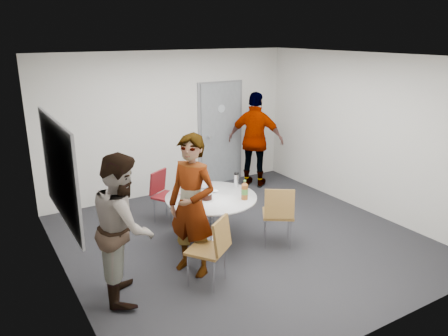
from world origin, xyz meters
TOP-DOWN VIEW (x-y plane):
  - floor at (0.00, 0.00)m, footprint 5.00×5.00m
  - ceiling at (0.00, 0.00)m, footprint 5.00×5.00m
  - wall_back at (0.00, 2.50)m, footprint 5.00×0.00m
  - wall_left at (-2.50, 0.00)m, footprint 0.00×5.00m
  - wall_right at (2.50, 0.00)m, footprint 0.00×5.00m
  - wall_front at (0.00, -2.50)m, footprint 5.00×0.00m
  - door at (1.10, 2.48)m, footprint 1.02×0.17m
  - whiteboard at (-2.46, 0.20)m, footprint 0.04×1.90m
  - table at (-0.37, 0.23)m, footprint 1.35×1.35m
  - chair_near_left at (-0.97, -0.85)m, footprint 0.61×0.62m
  - chair_near_right at (0.34, -0.45)m, footprint 0.62×0.64m
  - chair_far at (-0.71, 1.27)m, footprint 0.56×0.58m
  - person_main at (-1.04, -0.43)m, footprint 0.70×0.80m
  - person_left at (-1.95, -0.49)m, footprint 0.89×1.01m
  - person_right at (1.57, 1.90)m, footprint 1.08×1.15m

SIDE VIEW (x-z plane):
  - floor at x=0.00m, z-range 0.00..0.00m
  - chair_far at x=-0.71m, z-range 0.09..0.95m
  - chair_near_left at x=-0.97m, z-range 0.10..1.00m
  - chair_near_right at x=0.34m, z-range 0.10..1.02m
  - table at x=-0.37m, z-range 0.11..1.11m
  - person_left at x=-1.95m, z-range 0.00..1.75m
  - person_main at x=-1.04m, z-range 0.00..1.84m
  - person_right at x=1.57m, z-range 0.00..1.91m
  - door at x=1.10m, z-range -0.03..2.09m
  - wall_back at x=0.00m, z-range -1.15..3.85m
  - wall_left at x=-2.50m, z-range -1.15..3.85m
  - wall_right at x=2.50m, z-range -1.15..3.85m
  - wall_front at x=0.00m, z-range -1.15..3.85m
  - whiteboard at x=-2.46m, z-range 0.82..2.08m
  - ceiling at x=0.00m, z-range 2.70..2.70m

